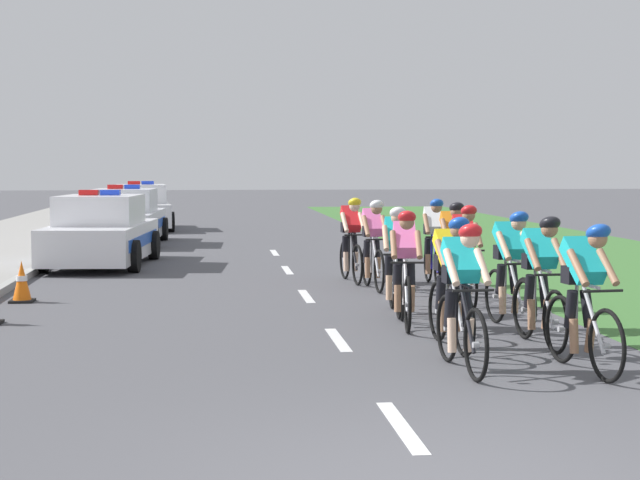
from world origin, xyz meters
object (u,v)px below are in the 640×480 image
cyclist_fifth (405,267)px  cyclist_tenth (452,248)px  cyclist_third (451,281)px  police_car_third (141,209)px  cyclist_ninth (373,243)px  cyclist_fourth (540,279)px  cyclist_seventh (396,259)px  cyclist_sixth (510,268)px  cyclist_eighth (464,255)px  cyclist_lead (462,295)px  traffic_cone_near (22,282)px  police_car_nearest (101,233)px  cyclist_second (584,296)px  police_car_second (125,219)px  cyclist_eleventh (351,239)px  cyclist_twelfth (434,241)px

cyclist_fifth → cyclist_tenth: same height
cyclist_third → police_car_third: size_ratio=0.38×
cyclist_ninth → cyclist_fifth: bearing=-93.3°
cyclist_fourth → cyclist_seventh: (-1.19, 2.67, 0.00)m
cyclist_sixth → police_car_third: (-6.08, 20.65, -0.11)m
cyclist_sixth → cyclist_eighth: same height
cyclist_lead → traffic_cone_near: (-5.42, 5.76, -0.48)m
cyclist_fourth → police_car_nearest: size_ratio=0.38×
cyclist_second → cyclist_eighth: 4.62m
cyclist_fifth → police_car_second: bearing=108.6°
cyclist_second → police_car_third: bearing=104.5°
cyclist_sixth → police_car_second: bearing=112.8°
cyclist_eleventh → police_car_second: bearing=117.5°
police_car_nearest → cyclist_fifth: bearing=-60.7°
cyclist_seventh → cyclist_eleventh: 3.86m
cyclist_eighth → cyclist_eleventh: (-1.20, 3.36, 0.00)m
cyclist_third → cyclist_lead: bearing=-99.1°
cyclist_eighth → cyclist_eleventh: size_ratio=1.00×
cyclist_third → cyclist_eleventh: same height
cyclist_fifth → cyclist_second: bearing=-67.3°
cyclist_eleventh → cyclist_twelfth: 1.50m
traffic_cone_near → police_car_third: bearing=88.0°
cyclist_lead → cyclist_fourth: bearing=45.3°
cyclist_lead → police_car_third: bearing=101.7°
cyclist_eleventh → cyclist_second: bearing=-81.2°
cyclist_ninth → police_car_third: 17.19m
cyclist_second → police_car_nearest: size_ratio=0.38×
police_car_second → police_car_third: bearing=90.0°
cyclist_ninth → police_car_second: bearing=115.9°
cyclist_second → traffic_cone_near: (-6.63, 5.95, -0.48)m
cyclist_tenth → cyclist_seventh: bearing=-126.5°
police_car_second → police_car_third: same height
cyclist_fifth → cyclist_seventh: same height
cyclist_sixth → cyclist_seventh: 1.89m
cyclist_second → police_car_nearest: police_car_nearest is taller
cyclist_seventh → traffic_cone_near: (-5.48, 1.83, -0.48)m
cyclist_lead → cyclist_ninth: bearing=88.3°
cyclist_third → cyclist_twelfth: bearing=79.1°
cyclist_ninth → cyclist_third: bearing=-90.0°
cyclist_lead → police_car_second: size_ratio=0.39×
cyclist_second → cyclist_twelfth: 7.35m
cyclist_second → cyclist_eighth: size_ratio=1.00×
cyclist_eighth → police_car_third: bearing=107.8°
cyclist_third → police_car_third: bearing=102.9°
cyclist_seventh → cyclist_fourth: bearing=-65.9°
cyclist_second → cyclist_ninth: 6.96m
cyclist_eighth → cyclist_tenth: 1.14m
cyclist_second → cyclist_sixth: (0.06, 2.67, 0.00)m
traffic_cone_near → cyclist_sixth: bearing=-26.1°
police_car_second → police_car_third: size_ratio=0.98×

